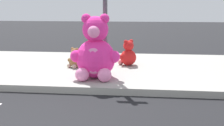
% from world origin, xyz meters
% --- Properties ---
extents(sidewalk, '(28.00, 4.40, 0.15)m').
position_xyz_m(sidewalk, '(0.00, 5.20, 0.07)').
color(sidewalk, '#9E9B93').
rests_on(sidewalk, ground_plane).
extents(sign_pole, '(0.56, 0.11, 3.20)m').
position_xyz_m(sign_pole, '(1.00, 4.40, 1.85)').
color(sign_pole, '#4C4C51').
rests_on(sign_pole, sidewalk).
extents(plush_pink_large, '(1.13, 0.98, 1.46)m').
position_xyz_m(plush_pink_large, '(0.86, 3.81, 0.73)').
color(plush_pink_large, '#F22D93').
rests_on(plush_pink_large, sidewalk).
extents(plush_white, '(0.49, 0.51, 0.69)m').
position_xyz_m(plush_white, '(0.70, 5.09, 0.42)').
color(plush_white, white).
rests_on(plush_white, sidewalk).
extents(plush_red, '(0.51, 0.51, 0.72)m').
position_xyz_m(plush_red, '(1.50, 5.37, 0.44)').
color(plush_red, red).
rests_on(plush_red, sidewalk).
extents(plush_brown, '(0.38, 0.38, 0.53)m').
position_xyz_m(plush_brown, '(0.10, 4.92, 0.36)').
color(plush_brown, olive).
rests_on(plush_brown, sidewalk).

